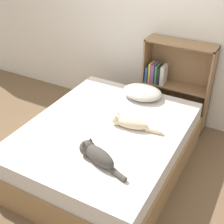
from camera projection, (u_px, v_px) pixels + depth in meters
name	position (u px, v px, depth m)	size (l,w,h in m)	color
ground_plane	(106.00, 167.00, 3.45)	(8.00, 8.00, 0.00)	brown
wall_back	(160.00, 23.00, 3.77)	(8.00, 0.06, 2.50)	white
bed	(106.00, 148.00, 3.31)	(1.54, 1.91, 0.54)	#99754C
pillow	(142.00, 92.00, 3.64)	(0.47, 0.37, 0.13)	beige
cat_light	(129.00, 123.00, 3.13)	(0.53, 0.17, 0.13)	beige
cat_dark	(96.00, 154.00, 2.69)	(0.53, 0.24, 0.16)	#47423D
bookshelf	(174.00, 82.00, 3.91)	(0.83, 0.26, 1.12)	#8E6B47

